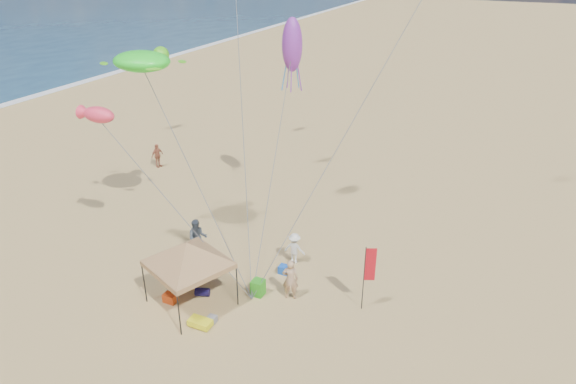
% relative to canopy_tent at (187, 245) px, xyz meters
% --- Properties ---
extents(ground, '(280.00, 280.00, 0.00)m').
position_rel_canopy_tent_xyz_m(ground, '(2.65, 0.70, -2.79)').
color(ground, tan).
rests_on(ground, ground).
extents(canopy_tent, '(5.00, 5.00, 3.35)m').
position_rel_canopy_tent_xyz_m(canopy_tent, '(0.00, 0.00, 0.00)').
color(canopy_tent, black).
rests_on(canopy_tent, ground).
extents(feather_flag, '(0.41, 0.21, 2.93)m').
position_rel_canopy_tent_xyz_m(feather_flag, '(6.60, 2.64, -0.83)').
color(feather_flag, black).
rests_on(feather_flag, ground).
extents(cooler_red, '(0.54, 0.38, 0.38)m').
position_rel_canopy_tent_xyz_m(cooler_red, '(-0.86, -0.32, -2.60)').
color(cooler_red, '#D23F10').
rests_on(cooler_red, ground).
extents(cooler_blue, '(0.54, 0.38, 0.38)m').
position_rel_canopy_tent_xyz_m(cooler_blue, '(2.58, 3.52, -2.60)').
color(cooler_blue, blue).
rests_on(cooler_blue, ground).
extents(bag_navy, '(0.69, 0.54, 0.36)m').
position_rel_canopy_tent_xyz_m(bag_navy, '(0.12, 0.59, -2.61)').
color(bag_navy, black).
rests_on(bag_navy, ground).
extents(bag_orange, '(0.54, 0.69, 0.36)m').
position_rel_canopy_tent_xyz_m(bag_orange, '(-1.75, 3.46, -2.61)').
color(bag_orange, red).
rests_on(bag_orange, ground).
extents(chair_green, '(0.50, 0.50, 0.70)m').
position_rel_canopy_tent_xyz_m(chair_green, '(2.21, 1.64, -2.44)').
color(chair_green, '#2A951B').
rests_on(chair_green, ground).
extents(chair_yellow, '(0.50, 0.50, 0.70)m').
position_rel_canopy_tent_xyz_m(chair_yellow, '(-2.05, 2.09, -2.44)').
color(chair_yellow, gold).
rests_on(chair_yellow, ground).
extents(crate_grey, '(0.34, 0.30, 0.28)m').
position_rel_canopy_tent_xyz_m(crate_grey, '(1.39, -0.68, -2.65)').
color(crate_grey, slate).
rests_on(crate_grey, ground).
extents(beach_cart, '(0.90, 0.50, 0.24)m').
position_rel_canopy_tent_xyz_m(beach_cart, '(1.13, -1.10, -2.59)').
color(beach_cart, yellow).
rests_on(beach_cart, ground).
extents(person_near_a, '(0.78, 0.64, 1.83)m').
position_rel_canopy_tent_xyz_m(person_near_a, '(3.52, 2.03, -1.87)').
color(person_near_a, tan).
rests_on(person_near_a, ground).
extents(person_near_b, '(1.16, 1.10, 1.90)m').
position_rel_canopy_tent_xyz_m(person_near_b, '(-1.77, 3.15, -1.84)').
color(person_near_b, '#3B4551').
rests_on(person_near_b, ground).
extents(person_near_c, '(1.03, 0.64, 1.53)m').
position_rel_canopy_tent_xyz_m(person_near_c, '(2.61, 4.49, -2.03)').
color(person_near_c, silver).
rests_on(person_near_c, ground).
extents(person_far_a, '(0.55, 1.00, 1.61)m').
position_rel_canopy_tent_xyz_m(person_far_a, '(-10.30, 11.14, -1.99)').
color(person_far_a, '#AB5E41').
rests_on(person_far_a, ground).
extents(turtle_kite, '(3.01, 2.60, 0.88)m').
position_rel_canopy_tent_xyz_m(turtle_kite, '(-4.45, 3.91, 5.99)').
color(turtle_kite, '#24F928').
rests_on(turtle_kite, ground).
extents(fish_kite, '(1.72, 1.22, 0.69)m').
position_rel_canopy_tent_xyz_m(fish_kite, '(-5.17, 1.68, 4.11)').
color(fish_kite, '#FF3755').
rests_on(fish_kite, ground).
extents(squid_kite, '(1.11, 1.11, 2.62)m').
position_rel_canopy_tent_xyz_m(squid_kite, '(0.20, 9.49, 6.15)').
color(squid_kite, purple).
rests_on(squid_kite, ground).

